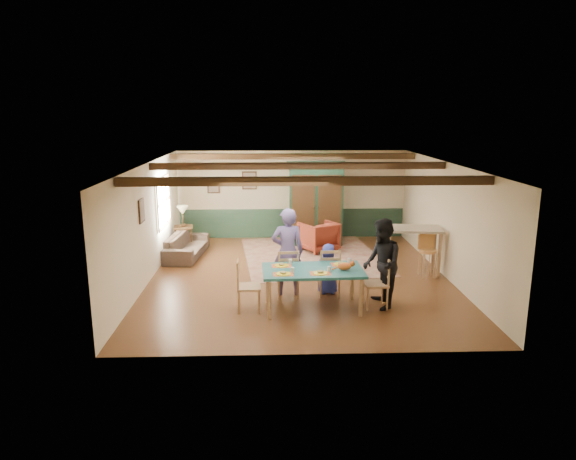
{
  "coord_description": "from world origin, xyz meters",
  "views": [
    {
      "loc": [
        -0.67,
        -11.67,
        3.86
      ],
      "look_at": [
        -0.26,
        0.02,
        1.15
      ],
      "focal_mm": 32.0,
      "sensor_mm": 36.0,
      "label": 1
    }
  ],
  "objects_px": {
    "dining_chair_end_right": "(376,283)",
    "bar_stool_right": "(429,256)",
    "dining_chair_far_left": "(288,272)",
    "bar_stool_left": "(427,256)",
    "end_table": "(184,237)",
    "table_lamp": "(183,216)",
    "counter_table": "(412,250)",
    "armoire": "(316,204)",
    "person_man": "(288,252)",
    "dining_chair_end_left": "(249,286)",
    "dining_chair_far_right": "(329,271)",
    "person_child": "(328,269)",
    "cat": "(344,266)",
    "dining_table": "(313,289)",
    "sofa": "(187,246)",
    "armchair": "(319,236)",
    "person_woman": "(382,264)"
  },
  "relations": [
    {
      "from": "dining_chair_far_left",
      "to": "end_table",
      "type": "xyz_separation_m",
      "value": [
        -2.86,
        4.0,
        -0.2
      ]
    },
    {
      "from": "armoire",
      "to": "armchair",
      "type": "height_order",
      "value": "armoire"
    },
    {
      "from": "dining_chair_end_right",
      "to": "person_man",
      "type": "xyz_separation_m",
      "value": [
        -1.73,
        0.82,
        0.43
      ]
    },
    {
      "from": "sofa",
      "to": "table_lamp",
      "type": "distance_m",
      "value": 1.09
    },
    {
      "from": "dining_chair_far_right",
      "to": "person_child",
      "type": "bearing_deg",
      "value": -90.0
    },
    {
      "from": "dining_table",
      "to": "table_lamp",
      "type": "relative_size",
      "value": 3.32
    },
    {
      "from": "counter_table",
      "to": "bar_stool_right",
      "type": "xyz_separation_m",
      "value": [
        0.3,
        -0.35,
        -0.04
      ]
    },
    {
      "from": "end_table",
      "to": "dining_chair_far_right",
      "type": "bearing_deg",
      "value": -46.71
    },
    {
      "from": "person_child",
      "to": "cat",
      "type": "relative_size",
      "value": 2.79
    },
    {
      "from": "bar_stool_right",
      "to": "dining_chair_far_right",
      "type": "bearing_deg",
      "value": -158.39
    },
    {
      "from": "armoire",
      "to": "bar_stool_right",
      "type": "height_order",
      "value": "armoire"
    },
    {
      "from": "dining_table",
      "to": "dining_chair_end_right",
      "type": "relative_size",
      "value": 1.89
    },
    {
      "from": "dining_chair_far_right",
      "to": "dining_chair_end_left",
      "type": "height_order",
      "value": "same"
    },
    {
      "from": "sofa",
      "to": "table_lamp",
      "type": "xyz_separation_m",
      "value": [
        -0.21,
        0.85,
        0.65
      ]
    },
    {
      "from": "bar_stool_left",
      "to": "bar_stool_right",
      "type": "bearing_deg",
      "value": -59.43
    },
    {
      "from": "dining_chair_end_right",
      "to": "bar_stool_right",
      "type": "bearing_deg",
      "value": 136.62
    },
    {
      "from": "cat",
      "to": "dining_chair_end_right",
      "type": "bearing_deg",
      "value": 9.46
    },
    {
      "from": "person_woman",
      "to": "sofa",
      "type": "distance_m",
      "value": 5.96
    },
    {
      "from": "dining_table",
      "to": "dining_chair_far_right",
      "type": "bearing_deg",
      "value": 63.02
    },
    {
      "from": "bar_stool_left",
      "to": "armoire",
      "type": "bearing_deg",
      "value": 120.93
    },
    {
      "from": "bar_stool_left",
      "to": "sofa",
      "type": "bearing_deg",
      "value": 156.13
    },
    {
      "from": "armoire",
      "to": "counter_table",
      "type": "bearing_deg",
      "value": -52.34
    },
    {
      "from": "dining_chair_far_right",
      "to": "person_child",
      "type": "relative_size",
      "value": 0.95
    },
    {
      "from": "person_child",
      "to": "armoire",
      "type": "relative_size",
      "value": 0.46
    },
    {
      "from": "dining_chair_end_right",
      "to": "counter_table",
      "type": "height_order",
      "value": "counter_table"
    },
    {
      "from": "dining_chair_far_left",
      "to": "armchair",
      "type": "bearing_deg",
      "value": -107.51
    },
    {
      "from": "cat",
      "to": "counter_table",
      "type": "bearing_deg",
      "value": 47.64
    },
    {
      "from": "dining_chair_end_left",
      "to": "sofa",
      "type": "xyz_separation_m",
      "value": [
        -1.85,
        3.97,
        -0.22
      ]
    },
    {
      "from": "person_child",
      "to": "bar_stool_right",
      "type": "relative_size",
      "value": 1.05
    },
    {
      "from": "end_table",
      "to": "table_lamp",
      "type": "distance_m",
      "value": 0.62
    },
    {
      "from": "armoire",
      "to": "bar_stool_right",
      "type": "xyz_separation_m",
      "value": [
        2.4,
        -3.24,
        -0.69
      ]
    },
    {
      "from": "armchair",
      "to": "end_table",
      "type": "distance_m",
      "value": 3.88
    },
    {
      "from": "dining_chair_end_left",
      "to": "cat",
      "type": "height_order",
      "value": "dining_chair_end_left"
    },
    {
      "from": "end_table",
      "to": "armoire",
      "type": "bearing_deg",
      "value": 5.57
    },
    {
      "from": "dining_chair_end_left",
      "to": "dining_table",
      "type": "bearing_deg",
      "value": -90.0
    },
    {
      "from": "dining_chair_far_left",
      "to": "counter_table",
      "type": "distance_m",
      "value": 3.41
    },
    {
      "from": "dining_table",
      "to": "dining_chair_end_left",
      "type": "height_order",
      "value": "dining_chair_end_left"
    },
    {
      "from": "dining_chair_end_left",
      "to": "person_man",
      "type": "bearing_deg",
      "value": -43.15
    },
    {
      "from": "dining_chair_far_left",
      "to": "counter_table",
      "type": "bearing_deg",
      "value": -156.2
    },
    {
      "from": "dining_chair_far_left",
      "to": "bar_stool_left",
      "type": "relative_size",
      "value": 1.04
    },
    {
      "from": "dining_chair_far_right",
      "to": "person_man",
      "type": "height_order",
      "value": "person_man"
    },
    {
      "from": "armoire",
      "to": "person_man",
      "type": "bearing_deg",
      "value": -101.17
    },
    {
      "from": "dining_chair_far_left",
      "to": "bar_stool_left",
      "type": "xyz_separation_m",
      "value": [
        3.34,
        1.18,
        -0.02
      ]
    },
    {
      "from": "end_table",
      "to": "dining_table",
      "type": "bearing_deg",
      "value": -55.13
    },
    {
      "from": "dining_chair_far_left",
      "to": "dining_chair_end_left",
      "type": "bearing_deg",
      "value": 43.83
    },
    {
      "from": "cat",
      "to": "armchair",
      "type": "height_order",
      "value": "cat"
    },
    {
      "from": "dining_chair_end_right",
      "to": "armchair",
      "type": "bearing_deg",
      "value": -172.52
    },
    {
      "from": "dining_chair_far_left",
      "to": "armchair",
      "type": "xyz_separation_m",
      "value": [
        1.0,
        3.62,
        -0.1
      ]
    },
    {
      "from": "dining_chair_end_left",
      "to": "sofa",
      "type": "bearing_deg",
      "value": 22.89
    },
    {
      "from": "dining_chair_far_left",
      "to": "dining_chair_end_left",
      "type": "distance_m",
      "value": 1.14
    }
  ]
}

